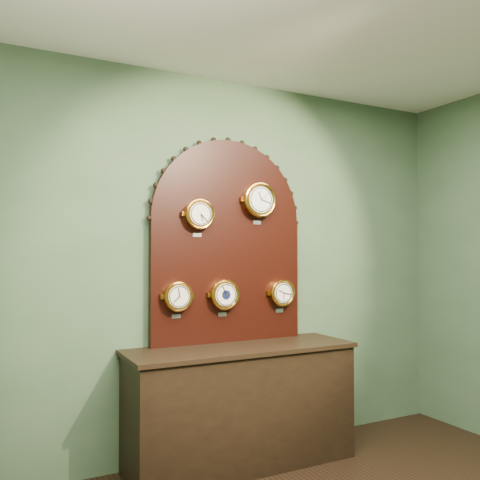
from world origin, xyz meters
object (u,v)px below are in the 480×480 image
display_board (228,234)px  hygrometer (178,296)px  barometer (224,295)px  roman_clock (199,214)px  arabic_clock (259,200)px  shop_counter (241,408)px  tide_clock (282,293)px

display_board → hygrometer: 0.61m
barometer → roman_clock: bearing=179.9°
barometer → hygrometer: bearing=179.9°
hygrometer → arabic_clock: bearing=-0.1°
shop_counter → arabic_clock: 1.51m
arabic_clock → barometer: size_ratio=1.16×
roman_clock → tide_clock: (0.69, 0.00, -0.58)m
roman_clock → arabic_clock: bearing=-0.1°
hygrometer → shop_counter: bearing=-20.2°
display_board → hygrometer: size_ratio=5.83×
hygrometer → barometer: barometer is taller
roman_clock → hygrometer: size_ratio=1.03×
arabic_clock → shop_counter: bearing=-146.6°
shop_counter → display_board: size_ratio=1.05×
arabic_clock → hygrometer: size_ratio=1.21×
display_board → arabic_clock: (0.23, -0.07, 0.26)m
shop_counter → hygrometer: 0.90m
roman_clock → tide_clock: roman_clock is taller
roman_clock → barometer: size_ratio=0.99×
display_board → hygrometer: display_board is taller
display_board → roman_clock: display_board is taller
barometer → tide_clock: 0.49m
display_board → shop_counter: bearing=-90.0°
display_board → hygrometer: bearing=-171.0°
shop_counter → tide_clock: 0.90m
display_board → barometer: size_ratio=5.59×
display_board → arabic_clock: bearing=-16.3°
roman_clock → tide_clock: bearing=0.0°
arabic_clock → hygrometer: (-0.65, 0.00, -0.70)m
arabic_clock → roman_clock: bearing=179.9°
shop_counter → barometer: 0.80m
display_board → tide_clock: display_board is taller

